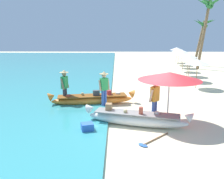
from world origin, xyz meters
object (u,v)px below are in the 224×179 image
(boat_orange_midground, at_px, (93,99))
(palm_tree_leaning_seaward, at_px, (203,28))
(boat_white_foreground, at_px, (136,118))
(person_vendor_assistant, at_px, (65,85))
(person_tourist_customer, at_px, (155,99))
(paddle, at_px, (151,141))
(person_vendor_hatted, at_px, (104,87))
(palm_tree_tall_inland, at_px, (208,11))
(patio_umbrella_large, at_px, (170,76))
(cooler_box, at_px, (87,128))

(boat_orange_midground, relative_size, palm_tree_leaning_seaward, 0.85)
(boat_white_foreground, distance_m, person_vendor_assistant, 4.48)
(person_vendor_assistant, bearing_deg, person_tourist_customer, -29.78)
(paddle, bearing_deg, palm_tree_leaning_seaward, 67.35)
(person_vendor_hatted, bearing_deg, boat_orange_midground, 142.45)
(person_tourist_customer, distance_m, palm_tree_tall_inland, 17.70)
(person_vendor_assistant, bearing_deg, person_vendor_hatted, -11.88)
(patio_umbrella_large, height_order, palm_tree_tall_inland, palm_tree_tall_inland)
(boat_orange_midground, height_order, patio_umbrella_large, patio_umbrella_large)
(boat_white_foreground, relative_size, cooler_box, 9.71)
(person_vendor_hatted, height_order, person_vendor_assistant, person_vendor_hatted)
(boat_orange_midground, relative_size, cooler_box, 10.31)
(patio_umbrella_large, distance_m, paddle, 2.76)
(patio_umbrella_large, relative_size, cooler_box, 5.75)
(person_vendor_assistant, xyz_separation_m, palm_tree_tall_inland, (11.54, 12.99, 4.70))
(person_tourist_customer, distance_m, cooler_box, 2.96)
(person_vendor_assistant, height_order, palm_tree_leaning_seaward, palm_tree_leaning_seaward)
(boat_orange_midground, distance_m, person_vendor_assistant, 1.60)
(boat_orange_midground, distance_m, person_tourist_customer, 3.76)
(person_vendor_hatted, bearing_deg, paddle, -65.08)
(palm_tree_tall_inland, bearing_deg, paddle, -114.15)
(person_tourist_customer, bearing_deg, patio_umbrella_large, -10.31)
(patio_umbrella_large, bearing_deg, palm_tree_leaning_seaward, 67.76)
(person_tourist_customer, distance_m, person_vendor_assistant, 4.81)
(boat_orange_midground, xyz_separation_m, patio_umbrella_large, (3.30, -2.54, 1.65))
(boat_white_foreground, bearing_deg, palm_tree_leaning_seaward, 64.79)
(boat_white_foreground, xyz_separation_m, cooler_box, (-1.85, -0.71, -0.12))
(patio_umbrella_large, bearing_deg, boat_orange_midground, 142.50)
(person_tourist_customer, xyz_separation_m, patio_umbrella_large, (0.53, -0.10, 0.95))
(boat_orange_midground, height_order, palm_tree_leaning_seaward, palm_tree_leaning_seaward)
(patio_umbrella_large, height_order, cooler_box, patio_umbrella_large)
(boat_white_foreground, relative_size, person_tourist_customer, 2.43)
(person_vendor_assistant, height_order, patio_umbrella_large, patio_umbrella_large)
(boat_white_foreground, bearing_deg, cooler_box, -159.11)
(person_vendor_hatted, height_order, palm_tree_leaning_seaward, palm_tree_leaning_seaward)
(person_vendor_hatted, relative_size, palm_tree_tall_inland, 0.25)
(boat_orange_midground, height_order, person_vendor_assistant, person_vendor_assistant)
(person_vendor_assistant, height_order, paddle, person_vendor_assistant)
(person_vendor_hatted, relative_size, palm_tree_leaning_seaward, 0.34)
(person_vendor_assistant, xyz_separation_m, patio_umbrella_large, (4.70, -2.48, 0.89))
(person_vendor_assistant, height_order, cooler_box, person_vendor_assistant)
(palm_tree_tall_inland, bearing_deg, person_vendor_assistant, -131.62)
(palm_tree_leaning_seaward, bearing_deg, person_vendor_hatted, -122.01)
(person_vendor_hatted, bearing_deg, palm_tree_leaning_seaward, 57.99)
(person_tourist_customer, xyz_separation_m, paddle, (-0.37, -1.88, -0.95))
(palm_tree_tall_inland, height_order, cooler_box, palm_tree_tall_inland)
(paddle, bearing_deg, boat_orange_midground, 119.11)
(boat_orange_midground, bearing_deg, cooler_box, -87.55)
(boat_white_foreground, height_order, cooler_box, boat_white_foreground)
(person_vendor_hatted, distance_m, patio_umbrella_large, 3.50)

